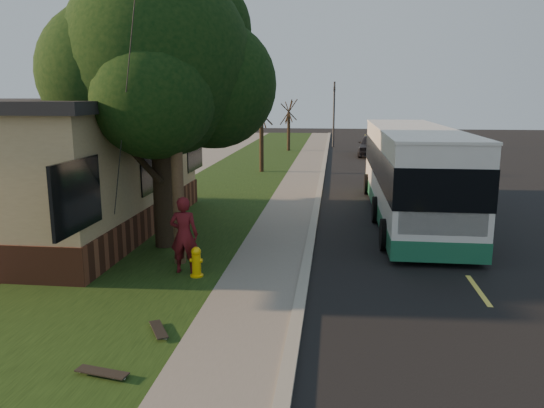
{
  "coord_description": "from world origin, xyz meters",
  "views": [
    {
      "loc": [
        0.66,
        -11.95,
        4.39
      ],
      "look_at": [
        -0.99,
        1.97,
        1.5
      ],
      "focal_mm": 35.0,
      "sensor_mm": 36.0,
      "label": 1
    }
  ],
  "objects_px": {
    "traffic_signal": "(334,110)",
    "skateboarder": "(184,235)",
    "dumpster": "(105,184)",
    "leafy_tree": "(161,66)",
    "bare_tree_near": "(261,135)",
    "distant_car": "(372,145)",
    "skateboard_main": "(159,330)",
    "skateboard_spare": "(102,373)",
    "bare_tree_far": "(289,126)",
    "transit_bus": "(411,170)",
    "utility_pole": "(174,85)",
    "fire_hydrant": "(196,262)"
  },
  "relations": [
    {
      "from": "traffic_signal",
      "to": "skateboarder",
      "type": "relative_size",
      "value": 2.88
    },
    {
      "from": "dumpster",
      "to": "leafy_tree",
      "type": "bearing_deg",
      "value": -53.1
    },
    {
      "from": "leafy_tree",
      "to": "bare_tree_near",
      "type": "bearing_deg",
      "value": 87.5
    },
    {
      "from": "distant_car",
      "to": "leafy_tree",
      "type": "bearing_deg",
      "value": -101.66
    },
    {
      "from": "skateboard_main",
      "to": "skateboard_spare",
      "type": "height_order",
      "value": "skateboard_spare"
    },
    {
      "from": "bare_tree_far",
      "to": "skateboard_main",
      "type": "xyz_separation_m",
      "value": [
        0.5,
        -33.13,
        -1.88
      ]
    },
    {
      "from": "transit_bus",
      "to": "skateboarder",
      "type": "xyz_separation_m",
      "value": [
        -6.37,
        -7.15,
        -0.71
      ]
    },
    {
      "from": "transit_bus",
      "to": "distant_car",
      "type": "xyz_separation_m",
      "value": [
        -0.06,
        20.1,
        -0.94
      ]
    },
    {
      "from": "skateboarder",
      "to": "skateboard_main",
      "type": "distance_m",
      "value": 3.55
    },
    {
      "from": "bare_tree_near",
      "to": "bare_tree_far",
      "type": "distance_m",
      "value": 12.01
    },
    {
      "from": "skateboarder",
      "to": "skateboard_main",
      "type": "xyz_separation_m",
      "value": [
        0.46,
        -3.4,
        -0.9
      ]
    },
    {
      "from": "dumpster",
      "to": "utility_pole",
      "type": "bearing_deg",
      "value": -54.92
    },
    {
      "from": "bare_tree_far",
      "to": "transit_bus",
      "type": "xyz_separation_m",
      "value": [
        6.41,
        -22.58,
        -0.26
      ]
    },
    {
      "from": "leafy_tree",
      "to": "dumpster",
      "type": "relative_size",
      "value": 4.62
    },
    {
      "from": "bare_tree_far",
      "to": "skateboarder",
      "type": "height_order",
      "value": "bare_tree_far"
    },
    {
      "from": "transit_bus",
      "to": "skateboard_main",
      "type": "xyz_separation_m",
      "value": [
        -5.91,
        -10.55,
        -1.61
      ]
    },
    {
      "from": "bare_tree_far",
      "to": "distant_car",
      "type": "bearing_deg",
      "value": -21.32
    },
    {
      "from": "skateboarder",
      "to": "fire_hydrant",
      "type": "bearing_deg",
      "value": 140.83
    },
    {
      "from": "bare_tree_near",
      "to": "transit_bus",
      "type": "distance_m",
      "value": 12.64
    },
    {
      "from": "fire_hydrant",
      "to": "traffic_signal",
      "type": "height_order",
      "value": "traffic_signal"
    },
    {
      "from": "bare_tree_near",
      "to": "traffic_signal",
      "type": "height_order",
      "value": "traffic_signal"
    },
    {
      "from": "skateboard_main",
      "to": "bare_tree_near",
      "type": "bearing_deg",
      "value": 92.71
    },
    {
      "from": "utility_pole",
      "to": "skateboard_main",
      "type": "distance_m",
      "value": 6.16
    },
    {
      "from": "bare_tree_far",
      "to": "skateboard_spare",
      "type": "relative_size",
      "value": 4.48
    },
    {
      "from": "fire_hydrant",
      "to": "bare_tree_far",
      "type": "xyz_separation_m",
      "value": [
        -0.4,
        30.0,
        1.57
      ]
    },
    {
      "from": "utility_pole",
      "to": "bare_tree_near",
      "type": "height_order",
      "value": "utility_pole"
    },
    {
      "from": "fire_hydrant",
      "to": "dumpster",
      "type": "height_order",
      "value": "dumpster"
    },
    {
      "from": "fire_hydrant",
      "to": "distant_car",
      "type": "bearing_deg",
      "value": 77.81
    },
    {
      "from": "fire_hydrant",
      "to": "utility_pole",
      "type": "height_order",
      "value": "utility_pole"
    },
    {
      "from": "fire_hydrant",
      "to": "transit_bus",
      "type": "height_order",
      "value": "transit_bus"
    },
    {
      "from": "utility_pole",
      "to": "bare_tree_near",
      "type": "relative_size",
      "value": 2.11
    },
    {
      "from": "leafy_tree",
      "to": "traffic_signal",
      "type": "distance_m",
      "value": 31.76
    },
    {
      "from": "traffic_signal",
      "to": "skateboarder",
      "type": "xyz_separation_m",
      "value": [
        -3.46,
        -33.73,
        -2.14
      ]
    },
    {
      "from": "traffic_signal",
      "to": "dumpster",
      "type": "distance_m",
      "value": 26.98
    },
    {
      "from": "distant_car",
      "to": "traffic_signal",
      "type": "bearing_deg",
      "value": 118.89
    },
    {
      "from": "fire_hydrant",
      "to": "bare_tree_far",
      "type": "height_order",
      "value": "bare_tree_far"
    },
    {
      "from": "bare_tree_far",
      "to": "traffic_signal",
      "type": "distance_m",
      "value": 5.44
    },
    {
      "from": "traffic_signal",
      "to": "utility_pole",
      "type": "bearing_deg",
      "value": -96.58
    },
    {
      "from": "dumpster",
      "to": "transit_bus",
      "type": "bearing_deg",
      "value": -6.36
    },
    {
      "from": "dumpster",
      "to": "traffic_signal",
      "type": "bearing_deg",
      "value": 69.81
    },
    {
      "from": "leafy_tree",
      "to": "dumpster",
      "type": "distance_m",
      "value": 8.84
    },
    {
      "from": "leafy_tree",
      "to": "skateboard_spare",
      "type": "relative_size",
      "value": 8.67
    },
    {
      "from": "fire_hydrant",
      "to": "traffic_signal",
      "type": "distance_m",
      "value": 34.25
    },
    {
      "from": "utility_pole",
      "to": "skateboard_main",
      "type": "height_order",
      "value": "utility_pole"
    },
    {
      "from": "fire_hydrant",
      "to": "skateboarder",
      "type": "distance_m",
      "value": 0.75
    },
    {
      "from": "fire_hydrant",
      "to": "transit_bus",
      "type": "distance_m",
      "value": 9.64
    },
    {
      "from": "bare_tree_far",
      "to": "skateboarder",
      "type": "xyz_separation_m",
      "value": [
        0.04,
        -29.73,
        -0.98
      ]
    },
    {
      "from": "leafy_tree",
      "to": "distant_car",
      "type": "xyz_separation_m",
      "value": [
        7.52,
        24.87,
        -4.36
      ]
    },
    {
      "from": "skateboard_main",
      "to": "skateboarder",
      "type": "bearing_deg",
      "value": 97.75
    },
    {
      "from": "leafy_tree",
      "to": "dumpster",
      "type": "xyz_separation_m",
      "value": [
        -4.6,
        6.13,
        -4.39
      ]
    }
  ]
}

